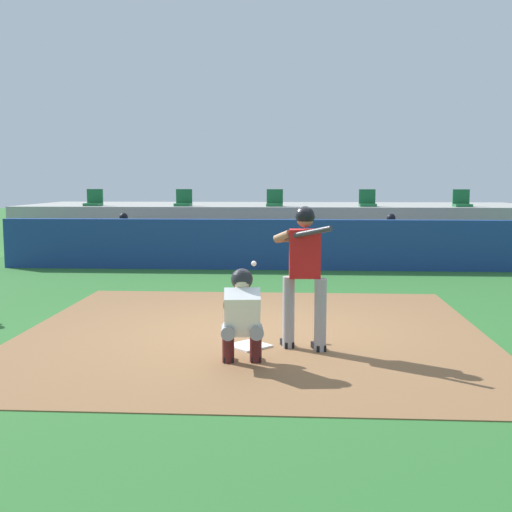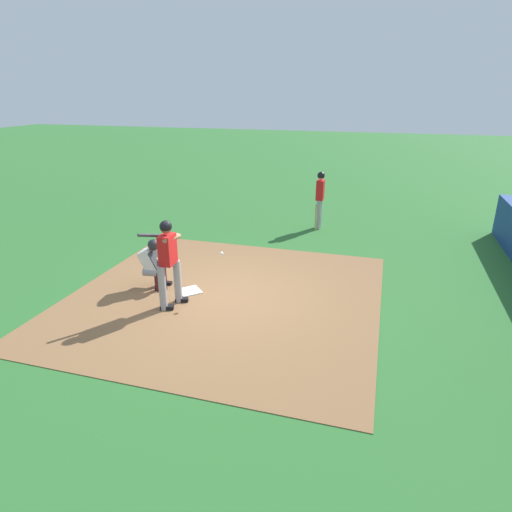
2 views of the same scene
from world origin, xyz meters
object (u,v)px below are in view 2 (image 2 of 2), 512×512
object	(u,v)px
home_plate	(190,291)
catcher_crouched	(155,262)
batter_at_plate	(168,258)
on_deck_batter	(320,196)

from	to	relation	value
home_plate	catcher_crouched	world-z (taller)	catcher_crouched
batter_at_plate	on_deck_batter	xyz separation A→B (m)	(-6.16, 2.04, -0.02)
home_plate	on_deck_batter	distance (m)	5.89
home_plate	batter_at_plate	size ratio (longest dim) A/B	0.24
home_plate	on_deck_batter	xyz separation A→B (m)	(-5.47, 1.95, 1.00)
batter_at_plate	catcher_crouched	size ratio (longest dim) A/B	0.93
catcher_crouched	on_deck_batter	xyz separation A→B (m)	(-5.44, 2.75, 0.41)
home_plate	catcher_crouched	size ratio (longest dim) A/B	0.23
batter_at_plate	catcher_crouched	distance (m)	1.10
home_plate	catcher_crouched	xyz separation A→B (m)	(-0.03, -0.79, 0.59)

